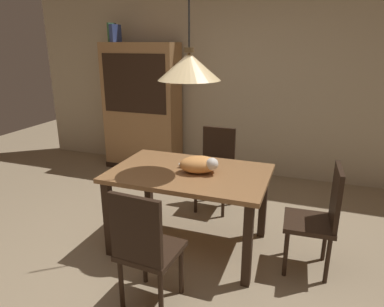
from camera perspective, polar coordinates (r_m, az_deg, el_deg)
ground at (r=3.08m, az=-5.23°, el=-19.10°), size 10.00×10.00×0.00m
back_wall at (r=5.00m, az=7.45°, el=13.18°), size 6.40×0.10×2.90m
dining_table at (r=3.13m, az=-0.43°, el=-4.66°), size 1.40×0.90×0.75m
chair_right_side at (r=3.03m, az=20.37°, el=-9.52°), size 0.42×0.42×0.93m
chair_near_front at (r=2.48m, az=-7.80°, el=-14.92°), size 0.43×0.43×0.93m
chair_far_back at (r=3.96m, az=3.98°, el=-1.89°), size 0.41×0.41×0.93m
cat_sleeping at (r=3.03m, az=1.31°, el=-1.81°), size 0.41×0.33×0.16m
pendant_lamp at (r=2.89m, az=-0.48°, el=14.22°), size 0.52×0.52×1.30m
hutch_bookcase at (r=5.22m, az=-8.17°, el=7.14°), size 1.12×0.45×1.85m
book_green_slim at (r=5.35m, az=-13.08°, el=18.88°), size 0.03×0.20×0.26m
book_blue_wide at (r=5.32m, az=-12.52°, el=18.81°), size 0.06×0.24×0.24m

